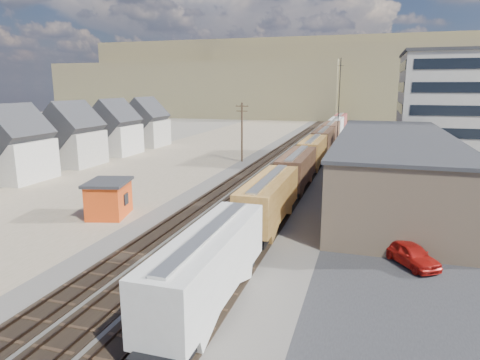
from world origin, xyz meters
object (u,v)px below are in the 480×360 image
(parked_car_red, at_px, (411,254))
(utility_pole_north, at_px, (242,131))
(parked_car_blue, at_px, (420,154))
(freight_train, at_px, (319,144))
(maintenance_shed, at_px, (109,198))

(parked_car_red, bearing_deg, utility_pole_north, 88.32)
(parked_car_red, height_order, parked_car_blue, parked_car_red)
(parked_car_blue, bearing_deg, freight_train, 174.55)
(freight_train, relative_size, maintenance_shed, 20.96)
(freight_train, height_order, maintenance_shed, freight_train)
(parked_car_red, distance_m, parked_car_blue, 50.52)
(utility_pole_north, height_order, parked_car_blue, utility_pole_north)
(freight_train, height_order, parked_car_red, freight_train)
(utility_pole_north, relative_size, parked_car_red, 2.07)
(maintenance_shed, distance_m, parked_car_red, 28.09)
(utility_pole_north, xyz_separation_m, parked_car_blue, (29.54, 12.46, -4.56))
(freight_train, distance_m, parked_car_red, 44.81)
(freight_train, bearing_deg, parked_car_red, -74.74)
(maintenance_shed, relative_size, parked_car_red, 1.18)
(maintenance_shed, xyz_separation_m, parked_car_red, (27.78, -4.05, -1.03))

